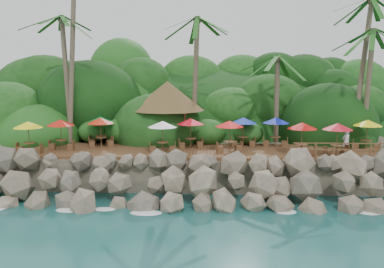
{
  "coord_description": "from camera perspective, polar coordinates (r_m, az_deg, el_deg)",
  "views": [
    {
      "loc": [
        1.2,
        -20.33,
        7.43
      ],
      "look_at": [
        0.0,
        6.0,
        3.4
      ],
      "focal_mm": 36.84,
      "sensor_mm": 36.0,
      "label": 1
    }
  ],
  "objects": [
    {
      "name": "waiter",
      "position": [
        27.21,
        21.4,
        -1.08
      ],
      "size": [
        0.68,
        0.58,
        1.59
      ],
      "primitive_type": "imported",
      "rotation": [
        0.0,
        0.0,
        3.54
      ],
      "color": "white",
      "rests_on": "terrace"
    },
    {
      "name": "railing",
      "position": [
        26.09,
        23.35,
        -2.01
      ],
      "size": [
        8.3,
        0.1,
        1.0
      ],
      "color": "brown",
      "rests_on": "terrace"
    },
    {
      "name": "terrace",
      "position": [
        26.87,
        0.0,
        -2.53
      ],
      "size": [
        26.0,
        5.0,
        0.2
      ],
      "primitive_type": "cube",
      "color": "brown",
      "rests_on": "land_base"
    },
    {
      "name": "jungle_hill",
      "position": [
        44.47,
        1.03,
        -0.92
      ],
      "size": [
        44.8,
        28.0,
        15.4
      ],
      "primitive_type": "ellipsoid",
      "color": "#143811",
      "rests_on": "ground"
    },
    {
      "name": "foam_line",
      "position": [
        21.95,
        -0.69,
        -11.01
      ],
      "size": [
        25.2,
        0.8,
        0.06
      ],
      "color": "white",
      "rests_on": "ground"
    },
    {
      "name": "palapa",
      "position": [
        29.83,
        -3.57,
        5.53
      ],
      "size": [
        5.6,
        5.6,
        4.6
      ],
      "color": "brown",
      "rests_on": "ground"
    },
    {
      "name": "jungle_foliage",
      "position": [
        36.12,
        0.65,
        -3.18
      ],
      "size": [
        44.0,
        16.0,
        12.0
      ],
      "primitive_type": null,
      "color": "#143811",
      "rests_on": "ground"
    },
    {
      "name": "seawall",
      "position": [
        23.22,
        -0.45,
        -6.99
      ],
      "size": [
        29.0,
        4.0,
        2.3
      ],
      "primitive_type": null,
      "color": "gray",
      "rests_on": "ground"
    },
    {
      "name": "dining_clusters",
      "position": [
        26.57,
        0.96,
        1.35
      ],
      "size": [
        24.28,
        5.13,
        2.09
      ],
      "color": "brown",
      "rests_on": "terrace"
    },
    {
      "name": "ground",
      "position": [
        21.68,
        -0.74,
        -11.35
      ],
      "size": [
        140.0,
        140.0,
        0.0
      ],
      "primitive_type": "plane",
      "color": "#19514F",
      "rests_on": "ground"
    },
    {
      "name": "land_base",
      "position": [
        36.9,
        0.71,
        -1.26
      ],
      "size": [
        32.0,
        25.2,
        2.1
      ],
      "primitive_type": "cube",
      "color": "gray",
      "rests_on": "ground"
    },
    {
      "name": "palms",
      "position": [
        29.65,
        4.41,
        16.98
      ],
      "size": [
        27.93,
        7.04,
        14.42
      ],
      "color": "brown",
      "rests_on": "ground"
    }
  ]
}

